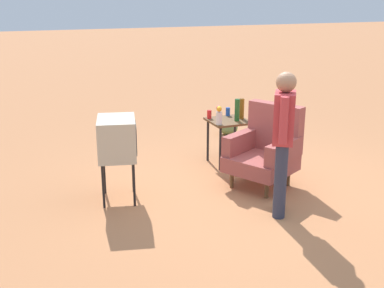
{
  "coord_description": "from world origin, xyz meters",
  "views": [
    {
      "loc": [
        5.01,
        -2.86,
        2.44
      ],
      "look_at": [
        -0.33,
        -0.77,
        0.65
      ],
      "focal_mm": 45.49,
      "sensor_mm": 36.0,
      "label": 1
    }
  ],
  "objects_px": {
    "soda_can_red": "(209,114)",
    "bottle_wine_green": "(237,110)",
    "bottle_tall_amber": "(242,109)",
    "soda_can_blue": "(228,112)",
    "armchair": "(266,149)",
    "side_table": "(228,127)",
    "person_standing": "(283,135)",
    "flower_vase": "(219,114)",
    "tv_on_stand": "(117,139)"
  },
  "relations": [
    {
      "from": "tv_on_stand",
      "to": "soda_can_red",
      "type": "bearing_deg",
      "value": 119.63
    },
    {
      "from": "person_standing",
      "to": "bottle_tall_amber",
      "type": "bearing_deg",
      "value": 167.34
    },
    {
      "from": "side_table",
      "to": "tv_on_stand",
      "type": "relative_size",
      "value": 0.65
    },
    {
      "from": "armchair",
      "to": "bottle_tall_amber",
      "type": "relative_size",
      "value": 3.53
    },
    {
      "from": "armchair",
      "to": "side_table",
      "type": "xyz_separation_m",
      "value": [
        -0.93,
        -0.1,
        0.07
      ]
    },
    {
      "from": "armchair",
      "to": "soda_can_red",
      "type": "bearing_deg",
      "value": -163.83
    },
    {
      "from": "person_standing",
      "to": "bottle_wine_green",
      "type": "xyz_separation_m",
      "value": [
        -1.69,
        0.28,
        -0.11
      ]
    },
    {
      "from": "tv_on_stand",
      "to": "bottle_wine_green",
      "type": "height_order",
      "value": "tv_on_stand"
    },
    {
      "from": "armchair",
      "to": "flower_vase",
      "type": "height_order",
      "value": "armchair"
    },
    {
      "from": "tv_on_stand",
      "to": "soda_can_blue",
      "type": "height_order",
      "value": "tv_on_stand"
    },
    {
      "from": "side_table",
      "to": "soda_can_red",
      "type": "height_order",
      "value": "soda_can_red"
    },
    {
      "from": "bottle_tall_amber",
      "to": "bottle_wine_green",
      "type": "xyz_separation_m",
      "value": [
        0.09,
        -0.12,
        0.01
      ]
    },
    {
      "from": "side_table",
      "to": "flower_vase",
      "type": "relative_size",
      "value": 2.53
    },
    {
      "from": "armchair",
      "to": "bottle_tall_amber",
      "type": "xyz_separation_m",
      "value": [
        -0.93,
        0.11,
        0.32
      ]
    },
    {
      "from": "side_table",
      "to": "bottle_wine_green",
      "type": "bearing_deg",
      "value": 46.23
    },
    {
      "from": "armchair",
      "to": "bottle_wine_green",
      "type": "height_order",
      "value": "armchair"
    },
    {
      "from": "person_standing",
      "to": "bottle_wine_green",
      "type": "height_order",
      "value": "person_standing"
    },
    {
      "from": "person_standing",
      "to": "soda_can_blue",
      "type": "bearing_deg",
      "value": 171.79
    },
    {
      "from": "soda_can_blue",
      "to": "person_standing",
      "type": "bearing_deg",
      "value": -8.21
    },
    {
      "from": "tv_on_stand",
      "to": "bottle_wine_green",
      "type": "distance_m",
      "value": 2.0
    },
    {
      "from": "person_standing",
      "to": "soda_can_blue",
      "type": "distance_m",
      "value": 2.05
    },
    {
      "from": "tv_on_stand",
      "to": "soda_can_blue",
      "type": "relative_size",
      "value": 8.44
    },
    {
      "from": "soda_can_red",
      "to": "flower_vase",
      "type": "xyz_separation_m",
      "value": [
        0.37,
        -0.01,
        0.09
      ]
    },
    {
      "from": "tv_on_stand",
      "to": "person_standing",
      "type": "height_order",
      "value": "person_standing"
    },
    {
      "from": "side_table",
      "to": "soda_can_blue",
      "type": "height_order",
      "value": "soda_can_blue"
    },
    {
      "from": "tv_on_stand",
      "to": "bottle_wine_green",
      "type": "bearing_deg",
      "value": 108.26
    },
    {
      "from": "tv_on_stand",
      "to": "soda_can_red",
      "type": "distance_m",
      "value": 1.82
    },
    {
      "from": "bottle_tall_amber",
      "to": "soda_can_red",
      "type": "distance_m",
      "value": 0.48
    },
    {
      "from": "person_standing",
      "to": "soda_can_blue",
      "type": "xyz_separation_m",
      "value": [
        -2.02,
        0.29,
        -0.21
      ]
    },
    {
      "from": "side_table",
      "to": "flower_vase",
      "type": "xyz_separation_m",
      "value": [
        0.18,
        -0.23,
        0.25
      ]
    },
    {
      "from": "side_table",
      "to": "bottle_tall_amber",
      "type": "relative_size",
      "value": 2.23
    },
    {
      "from": "flower_vase",
      "to": "soda_can_red",
      "type": "bearing_deg",
      "value": 178.21
    },
    {
      "from": "armchair",
      "to": "soda_can_blue",
      "type": "height_order",
      "value": "armchair"
    },
    {
      "from": "soda_can_red",
      "to": "flower_vase",
      "type": "bearing_deg",
      "value": -1.79
    },
    {
      "from": "side_table",
      "to": "person_standing",
      "type": "xyz_separation_m",
      "value": [
        1.78,
        -0.19,
        0.37
      ]
    },
    {
      "from": "bottle_tall_amber",
      "to": "soda_can_red",
      "type": "height_order",
      "value": "bottle_tall_amber"
    },
    {
      "from": "armchair",
      "to": "tv_on_stand",
      "type": "height_order",
      "value": "armchair"
    },
    {
      "from": "side_table",
      "to": "soda_can_red",
      "type": "relative_size",
      "value": 5.49
    },
    {
      "from": "tv_on_stand",
      "to": "soda_can_red",
      "type": "height_order",
      "value": "tv_on_stand"
    },
    {
      "from": "bottle_tall_amber",
      "to": "flower_vase",
      "type": "xyz_separation_m",
      "value": [
        0.18,
        -0.45,
        -0.0
      ]
    },
    {
      "from": "bottle_wine_green",
      "to": "armchair",
      "type": "bearing_deg",
      "value": 0.38
    },
    {
      "from": "flower_vase",
      "to": "side_table",
      "type": "bearing_deg",
      "value": 128.07
    },
    {
      "from": "tv_on_stand",
      "to": "person_standing",
      "type": "distance_m",
      "value": 1.94
    },
    {
      "from": "side_table",
      "to": "bottle_tall_amber",
      "type": "xyz_separation_m",
      "value": [
        0.0,
        0.21,
        0.25
      ]
    },
    {
      "from": "bottle_wine_green",
      "to": "flower_vase",
      "type": "bearing_deg",
      "value": -74.1
    },
    {
      "from": "soda_can_red",
      "to": "soda_can_blue",
      "type": "distance_m",
      "value": 0.33
    },
    {
      "from": "soda_can_red",
      "to": "bottle_wine_green",
      "type": "distance_m",
      "value": 0.43
    },
    {
      "from": "person_standing",
      "to": "bottle_wine_green",
      "type": "bearing_deg",
      "value": 170.59
    },
    {
      "from": "side_table",
      "to": "person_standing",
      "type": "bearing_deg",
      "value": -5.96
    },
    {
      "from": "soda_can_red",
      "to": "bottle_wine_green",
      "type": "xyz_separation_m",
      "value": [
        0.27,
        0.32,
        0.1
      ]
    }
  ]
}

